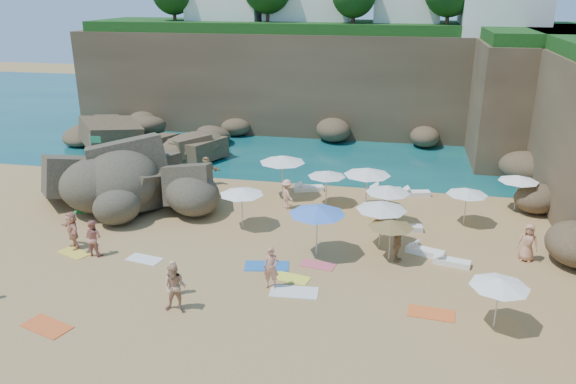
% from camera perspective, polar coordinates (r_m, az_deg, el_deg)
% --- Properties ---
extents(ground, '(120.00, 120.00, 0.00)m').
position_cam_1_polar(ground, '(25.88, -5.72, -6.09)').
color(ground, tan).
rests_on(ground, ground).
extents(seawater, '(120.00, 120.00, 0.00)m').
position_cam_1_polar(seawater, '(53.83, 3.74, 7.80)').
color(seawater, '#0C4751').
rests_on(seawater, ground).
extents(cliff_back, '(44.00, 8.00, 8.00)m').
position_cam_1_polar(cliff_back, '(47.98, 5.40, 11.11)').
color(cliff_back, brown).
rests_on(cliff_back, ground).
extents(cliff_corner, '(10.00, 12.00, 8.00)m').
position_cam_1_polar(cliff_corner, '(43.88, 24.68, 8.57)').
color(cliff_corner, brown).
rests_on(cliff_corner, ground).
extents(rock_promontory, '(12.00, 7.00, 2.00)m').
position_cam_1_polar(rock_promontory, '(43.73, -13.41, 4.42)').
color(rock_promontory, brown).
rests_on(rock_promontory, ground).
extents(marina_masts, '(3.10, 0.10, 6.00)m').
position_cam_1_polar(marina_masts, '(57.85, -12.91, 11.22)').
color(marina_masts, white).
rests_on(marina_masts, ground).
extents(rock_outcrop, '(10.38, 9.06, 3.48)m').
position_cam_1_polar(rock_outcrop, '(32.68, -15.61, -1.07)').
color(rock_outcrop, brown).
rests_on(rock_outcrop, ground).
extents(flag_pole, '(0.67, 0.13, 3.46)m').
position_cam_1_polar(flag_pole, '(34.49, -19.11, 3.53)').
color(flag_pole, silver).
rests_on(flag_pole, ground).
extents(parasol_0, '(2.21, 2.21, 2.09)m').
position_cam_1_polar(parasol_0, '(28.34, 10.10, 0.27)').
color(parasol_0, silver).
rests_on(parasol_0, ground).
extents(parasol_1, '(2.60, 2.60, 2.46)m').
position_cam_1_polar(parasol_1, '(31.74, -0.58, 3.38)').
color(parasol_1, silver).
rests_on(parasol_1, ground).
extents(parasol_2, '(2.08, 2.08, 1.97)m').
position_cam_1_polar(parasol_2, '(30.71, 3.95, 1.87)').
color(parasol_2, silver).
rests_on(parasol_2, ground).
extents(parasol_3, '(2.10, 2.10, 1.99)m').
position_cam_1_polar(parasol_3, '(32.24, 22.39, 1.29)').
color(parasol_3, silver).
rests_on(parasol_3, ground).
extents(parasol_4, '(2.04, 2.04, 1.93)m').
position_cam_1_polar(parasol_4, '(29.44, 17.74, 0.05)').
color(parasol_4, silver).
rests_on(parasol_4, ground).
extents(parasol_5, '(2.20, 2.20, 2.08)m').
position_cam_1_polar(parasol_5, '(27.77, -4.74, 0.09)').
color(parasol_5, silver).
rests_on(parasol_5, ground).
extents(parasol_6, '(2.00, 2.00, 1.90)m').
position_cam_1_polar(parasol_6, '(24.74, 10.43, -3.18)').
color(parasol_6, silver).
rests_on(parasol_6, ground).
extents(parasol_7, '(2.51, 2.51, 2.38)m').
position_cam_1_polar(parasol_7, '(30.09, 8.06, 2.08)').
color(parasol_7, silver).
rests_on(parasol_7, ground).
extents(parasol_9, '(2.34, 2.34, 2.21)m').
position_cam_1_polar(parasol_9, '(25.82, 9.49, -1.41)').
color(parasol_9, silver).
rests_on(parasol_9, ground).
extents(parasol_10, '(2.53, 2.53, 2.40)m').
position_cam_1_polar(parasol_10, '(24.61, 2.98, -1.82)').
color(parasol_10, silver).
rests_on(parasol_10, ground).
extents(parasol_11, '(2.06, 2.06, 1.95)m').
position_cam_1_polar(parasol_11, '(20.90, 20.73, -8.60)').
color(parasol_11, silver).
rests_on(parasol_11, ground).
extents(lounger_0, '(1.82, 1.00, 0.27)m').
position_cam_1_polar(lounger_0, '(33.34, 12.78, -0.15)').
color(lounger_0, white).
rests_on(lounger_0, ground).
extents(lounger_1, '(1.84, 1.11, 0.27)m').
position_cam_1_polar(lounger_1, '(33.35, 2.10, 0.36)').
color(lounger_1, white).
rests_on(lounger_1, ground).
extents(lounger_2, '(1.88, 0.81, 0.28)m').
position_cam_1_polar(lounger_2, '(33.49, 9.85, 0.16)').
color(lounger_2, white).
rests_on(lounger_2, ground).
extents(lounger_3, '(1.65, 0.86, 0.24)m').
position_cam_1_polar(lounger_3, '(25.61, 16.31, -6.84)').
color(lounger_3, white).
rests_on(lounger_3, ground).
extents(lounger_4, '(1.80, 1.12, 0.27)m').
position_cam_1_polar(lounger_4, '(26.22, 13.78, -5.92)').
color(lounger_4, white).
rests_on(lounger_4, ground).
extents(lounger_5, '(1.76, 0.78, 0.27)m').
position_cam_1_polar(lounger_5, '(28.50, 11.80, -3.60)').
color(lounger_5, silver).
rests_on(lounger_5, ground).
extents(towel_2, '(1.99, 1.41, 0.03)m').
position_cam_1_polar(towel_2, '(22.24, -23.30, -12.42)').
color(towel_2, '#E35B23').
rests_on(towel_2, ground).
extents(towel_4, '(1.68, 1.27, 0.03)m').
position_cam_1_polar(towel_4, '(27.43, -20.90, -5.80)').
color(towel_4, yellow).
rests_on(towel_4, ground).
extents(towel_5, '(1.66, 1.04, 0.03)m').
position_cam_1_polar(towel_5, '(25.88, -14.38, -6.63)').
color(towel_5, white).
rests_on(towel_5, ground).
extents(towel_8, '(2.05, 1.27, 0.03)m').
position_cam_1_polar(towel_8, '(24.51, -2.17, -7.52)').
color(towel_8, '#2265B6').
rests_on(towel_8, ground).
extents(towel_9, '(1.58, 0.97, 0.03)m').
position_cam_1_polar(towel_9, '(24.63, 3.05, -7.40)').
color(towel_9, '#DD5668').
rests_on(towel_9, ground).
extents(towel_10, '(1.77, 0.99, 0.03)m').
position_cam_1_polar(towel_10, '(21.89, 14.34, -11.85)').
color(towel_10, orange).
rests_on(towel_10, ground).
extents(towel_11, '(2.10, 1.61, 0.03)m').
position_cam_1_polar(towel_11, '(32.32, -19.23, -1.68)').
color(towel_11, green).
rests_on(towel_11, ground).
extents(towel_12, '(1.62, 1.03, 0.03)m').
position_cam_1_polar(towel_12, '(23.56, 0.33, -8.73)').
color(towel_12, '#F4F440').
rests_on(towel_12, ground).
extents(towel_13, '(1.96, 1.08, 0.03)m').
position_cam_1_polar(towel_13, '(22.56, 0.62, -10.12)').
color(towel_13, white).
rests_on(towel_13, ground).
extents(person_stand_1, '(0.89, 0.74, 1.70)m').
position_cam_1_polar(person_stand_1, '(26.60, -19.19, -4.41)').
color(person_stand_1, tan).
rests_on(person_stand_1, ground).
extents(person_stand_2, '(1.02, 1.11, 1.65)m').
position_cam_1_polar(person_stand_2, '(30.40, -0.09, -0.23)').
color(person_stand_2, '#F2AB89').
rests_on(person_stand_2, ground).
extents(person_stand_3, '(0.64, 1.01, 1.60)m').
position_cam_1_polar(person_stand_3, '(25.08, 11.04, -5.24)').
color(person_stand_3, '#9D784E').
rests_on(person_stand_3, ground).
extents(person_stand_4, '(0.94, 0.67, 1.72)m').
position_cam_1_polar(person_stand_4, '(26.80, 23.19, -4.74)').
color(person_stand_4, tan).
rests_on(person_stand_4, ground).
extents(person_stand_5, '(1.71, 0.98, 1.78)m').
position_cam_1_polar(person_stand_5, '(34.48, -8.29, 2.14)').
color(person_stand_5, '#A57C52').
rests_on(person_stand_5, ground).
extents(person_stand_6, '(0.59, 0.64, 1.47)m').
position_cam_1_polar(person_stand_6, '(22.54, -11.62, -8.50)').
color(person_stand_6, tan).
rests_on(person_stand_6, ground).
extents(person_lie_3, '(2.40, 2.41, 0.47)m').
position_cam_1_polar(person_lie_3, '(27.84, -20.90, -4.91)').
color(person_lie_3, tan).
rests_on(person_lie_3, ground).
extents(person_lie_4, '(0.68, 1.74, 0.41)m').
position_cam_1_polar(person_lie_4, '(22.80, -1.70, -9.23)').
color(person_lie_4, tan).
rests_on(person_lie_4, ground).
extents(person_lie_5, '(1.06, 1.94, 0.71)m').
position_cam_1_polar(person_lie_5, '(21.63, -11.29, -10.94)').
color(person_lie_5, tan).
rests_on(person_lie_5, ground).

